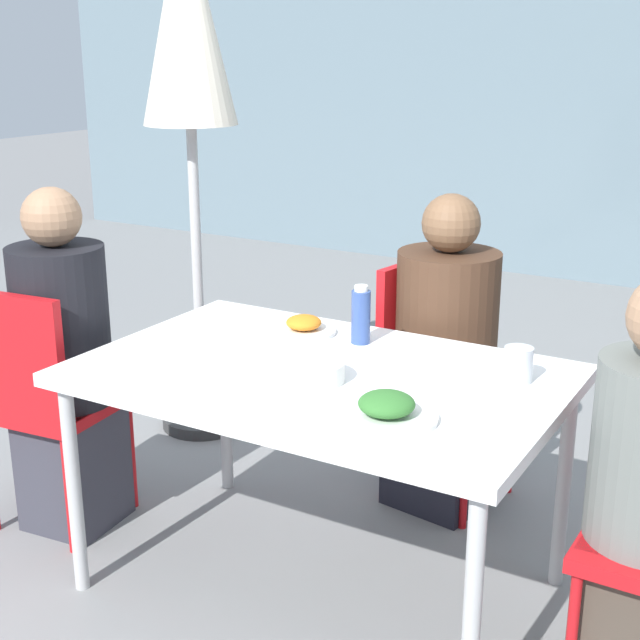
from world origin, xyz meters
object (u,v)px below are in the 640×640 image
object	(u,v)px
drinking_cup	(518,364)
person_left	(65,371)
chair_far	(433,361)
salad_bowl	(311,371)
chair_left	(39,390)
closed_umbrella	(188,39)
person_far	(445,365)
bottle	(361,316)

from	to	relation	value
drinking_cup	person_left	bearing A→B (deg)	-168.95
chair_far	salad_bowl	world-z (taller)	chair_far
person_left	chair_left	bearing A→B (deg)	-122.02
closed_umbrella	salad_bowl	size ratio (longest dim) A/B	11.22
person_left	person_far	bearing A→B (deg)	31.23
person_left	chair_far	size ratio (longest dim) A/B	1.36
person_left	bottle	xyz separation A→B (m)	(0.94, 0.37, 0.24)
bottle	chair_far	bearing A→B (deg)	84.35
chair_left	bottle	bearing A→B (deg)	19.13
chair_left	person_left	size ratio (longest dim) A/B	0.74
salad_bowl	person_left	bearing A→B (deg)	-179.96
person_far	person_left	bearing A→B (deg)	-44.33
chair_far	bottle	distance (m)	0.57
drinking_cup	salad_bowl	distance (m)	0.58
chair_far	chair_left	bearing A→B (deg)	-38.77
chair_far	closed_umbrella	xyz separation A→B (m)	(-1.11, 0.04, 1.13)
person_left	salad_bowl	distance (m)	0.99
chair_left	chair_far	distance (m)	1.39
person_left	salad_bowl	xyz separation A→B (m)	(0.97, 0.00, 0.18)
chair_left	drinking_cup	world-z (taller)	chair_left
person_left	salad_bowl	world-z (taller)	person_left
bottle	salad_bowl	distance (m)	0.37
person_far	salad_bowl	distance (m)	0.82
person_left	bottle	size ratio (longest dim) A/B	6.36
chair_left	drinking_cup	distance (m)	1.58
chair_far	closed_umbrella	distance (m)	1.58
closed_umbrella	salad_bowl	bearing A→B (deg)	-39.28
person_left	bottle	bearing A→B (deg)	15.75
closed_umbrella	salad_bowl	xyz separation A→B (m)	(1.09, -0.90, -0.90)
closed_umbrella	person_far	bearing A→B (deg)	-5.14
chair_left	chair_far	world-z (taller)	same
person_left	bottle	distance (m)	1.03
chair_far	bottle	world-z (taller)	bottle
chair_left	bottle	size ratio (longest dim) A/B	4.69
closed_umbrella	drinking_cup	world-z (taller)	closed_umbrella
chair_left	salad_bowl	distance (m)	1.04
chair_left	drinking_cup	size ratio (longest dim) A/B	8.81
person_far	closed_umbrella	size ratio (longest dim) A/B	0.53
person_left	person_far	xyz separation A→B (m)	(1.06, 0.79, -0.03)
closed_umbrella	salad_bowl	world-z (taller)	closed_umbrella
chair_far	salad_bowl	size ratio (longest dim) A/B	4.53
person_far	bottle	size ratio (longest dim) A/B	6.11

